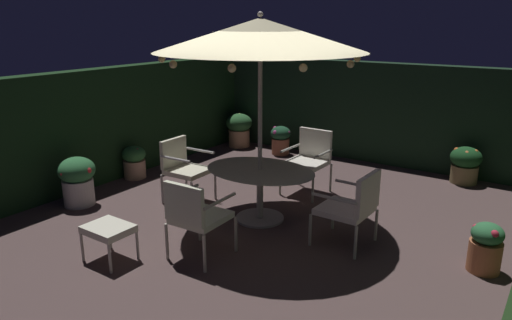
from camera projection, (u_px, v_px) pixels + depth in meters
ground_plane at (262, 227)px, 6.34m from camera, size 6.83×7.85×0.02m
hedge_backdrop_rear at (371, 112)px, 9.07m from camera, size 6.83×0.30×1.88m
hedge_backdrop_left at (95, 127)px, 7.82m from camera, size 0.30×7.85×1.88m
patio_dining_table at (260, 181)px, 6.42m from camera, size 1.54×1.16×0.72m
patio_umbrella at (260, 35)px, 5.88m from camera, size 2.67×2.67×2.73m
patio_chair_north at (353, 204)px, 5.66m from camera, size 0.64×0.65×0.93m
patio_chair_northeast at (310, 156)px, 7.46m from camera, size 0.63×0.63×0.98m
patio_chair_east at (183, 165)px, 7.11m from camera, size 0.62×0.60×0.93m
patio_chair_southeast at (195, 213)px, 5.33m from camera, size 0.59×0.63×0.95m
ottoman_footrest at (108, 230)px, 5.35m from camera, size 0.52×0.43×0.42m
potted_plant_right_far at (239, 128)px, 10.21m from camera, size 0.55×0.55×0.71m
potted_plant_back_right at (281, 139)px, 9.64m from camera, size 0.40×0.42×0.57m
potted_plant_back_center at (486, 247)px, 5.14m from camera, size 0.34×0.34×0.56m
potted_plant_right_near at (134, 161)px, 8.19m from camera, size 0.40×0.40×0.56m
potted_plant_left_near at (465, 164)px, 7.94m from camera, size 0.50×0.50×0.61m
potted_plant_left_far at (77, 179)px, 6.96m from camera, size 0.54×0.53×0.73m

